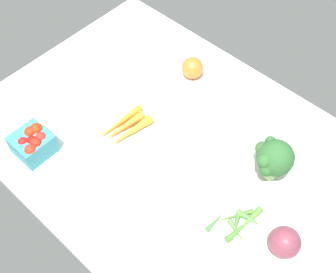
# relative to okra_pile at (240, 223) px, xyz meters

# --- Properties ---
(tablecloth) EXTENTS (1.04, 0.76, 0.02)m
(tablecloth) POSITION_rel_okra_pile_xyz_m (0.29, -0.07, -0.02)
(tablecloth) COLOR white
(tablecloth) RESTS_ON ground
(okra_pile) EXTENTS (0.10, 0.13, 0.02)m
(okra_pile) POSITION_rel_okra_pile_xyz_m (0.00, 0.00, 0.00)
(okra_pile) COLOR #497931
(okra_pile) RESTS_ON tablecloth
(red_onion_near_basket) EXTENTS (0.07, 0.07, 0.07)m
(red_onion_near_basket) POSITION_rel_okra_pile_xyz_m (-0.11, -0.02, 0.03)
(red_onion_near_basket) COLOR brown
(red_onion_near_basket) RESTS_ON tablecloth
(carrot_bunch) EXTENTS (0.08, 0.17, 0.03)m
(carrot_bunch) POSITION_rel_okra_pile_xyz_m (0.40, -0.01, 0.00)
(carrot_bunch) COLOR orange
(carrot_bunch) RESTS_ON tablecloth
(berry_basket) EXTENTS (0.09, 0.09, 0.08)m
(berry_basket) POSITION_rel_okra_pile_xyz_m (0.53, 0.20, 0.03)
(berry_basket) COLOR teal
(berry_basket) RESTS_ON tablecloth
(heirloom_tomato_orange) EXTENTS (0.07, 0.07, 0.07)m
(heirloom_tomato_orange) POSITION_rel_okra_pile_xyz_m (0.41, -0.29, 0.02)
(heirloom_tomato_orange) COLOR orange
(heirloom_tomato_orange) RESTS_ON tablecloth
(broccoli_head) EXTENTS (0.10, 0.10, 0.13)m
(broccoli_head) POSITION_rel_okra_pile_xyz_m (0.03, -0.16, 0.07)
(broccoli_head) COLOR #93BF7A
(broccoli_head) RESTS_ON tablecloth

